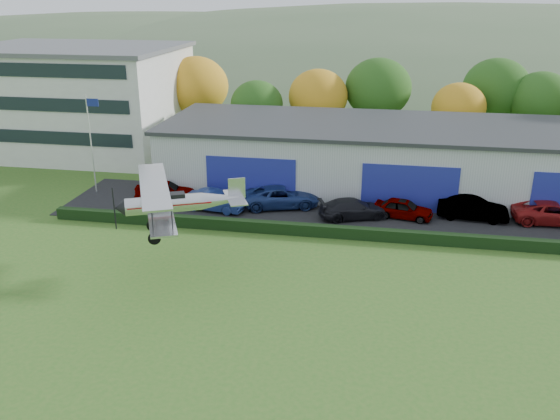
% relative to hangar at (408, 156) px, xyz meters
% --- Properties ---
extents(ground, '(300.00, 300.00, 0.00)m').
position_rel_hangar_xyz_m(ground, '(-5.00, -27.98, -2.66)').
color(ground, '#31641F').
rests_on(ground, ground).
extents(apron, '(48.00, 9.00, 0.05)m').
position_rel_hangar_xyz_m(apron, '(-2.00, -6.98, -2.63)').
color(apron, black).
rests_on(apron, ground).
extents(hedge, '(46.00, 0.60, 0.80)m').
position_rel_hangar_xyz_m(hedge, '(-2.00, -11.78, -2.26)').
color(hedge, black).
rests_on(hedge, ground).
extents(hangar, '(40.60, 12.60, 5.30)m').
position_rel_hangar_xyz_m(hangar, '(0.00, 0.00, 0.00)').
color(hangar, '#B2B7BC').
rests_on(hangar, ground).
extents(office_block, '(20.60, 15.60, 10.40)m').
position_rel_hangar_xyz_m(office_block, '(-33.00, 7.02, 2.56)').
color(office_block, silver).
rests_on(office_block, ground).
extents(flagpole, '(1.05, 0.10, 8.00)m').
position_rel_hangar_xyz_m(flagpole, '(-24.88, -5.98, 2.13)').
color(flagpole, silver).
rests_on(flagpole, ground).
extents(tree_belt, '(75.70, 13.22, 10.12)m').
position_rel_hangar_xyz_m(tree_belt, '(-4.15, 12.64, 2.95)').
color(tree_belt, '#3D2614').
rests_on(tree_belt, ground).
extents(distant_hills, '(430.00, 196.00, 56.00)m').
position_rel_hangar_xyz_m(distant_hills, '(-9.38, 112.02, -15.70)').
color(distant_hills, '#4C6642').
rests_on(distant_hills, ground).
extents(car_0, '(4.92, 2.83, 1.58)m').
position_rel_hangar_xyz_m(car_0, '(-18.74, -6.79, -1.82)').
color(car_0, gray).
rests_on(car_0, apron).
extents(car_1, '(4.81, 2.31, 1.52)m').
position_rel_hangar_xyz_m(car_1, '(-14.26, -8.35, -1.85)').
color(car_1, navy).
rests_on(car_1, apron).
extents(car_2, '(6.28, 4.21, 1.60)m').
position_rel_hangar_xyz_m(car_2, '(-9.46, -6.71, -1.81)').
color(car_2, navy).
rests_on(car_2, apron).
extents(car_3, '(5.39, 3.64, 1.45)m').
position_rel_hangar_xyz_m(car_3, '(-3.94, -8.11, -1.88)').
color(car_3, black).
rests_on(car_3, apron).
extents(car_4, '(4.42, 2.50, 1.42)m').
position_rel_hangar_xyz_m(car_4, '(-0.36, -7.43, -1.90)').
color(car_4, gray).
rests_on(car_4, apron).
extents(car_5, '(5.09, 2.21, 1.63)m').
position_rel_hangar_xyz_m(car_5, '(4.53, -6.79, -1.79)').
color(car_5, gray).
rests_on(car_5, apron).
extents(car_6, '(5.64, 2.76, 1.54)m').
position_rel_hangar_xyz_m(car_6, '(10.01, -6.56, -1.83)').
color(car_6, maroon).
rests_on(car_6, apron).
extents(biplane, '(7.61, 8.29, 3.18)m').
position_rel_hangar_xyz_m(biplane, '(-13.50, -18.45, 1.70)').
color(biplane, silver).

